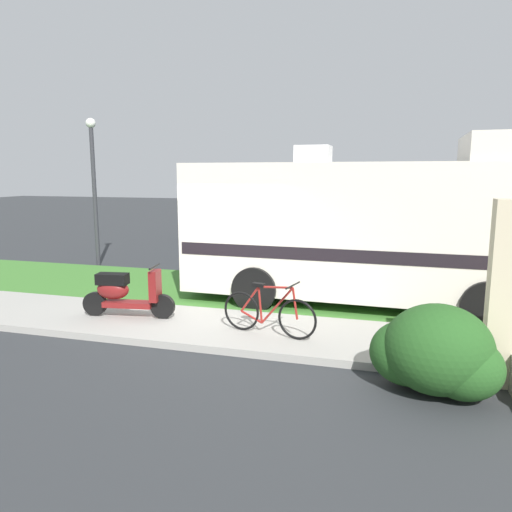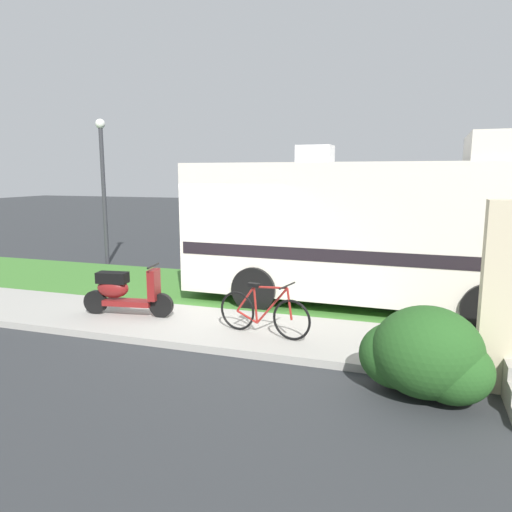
% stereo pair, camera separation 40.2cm
% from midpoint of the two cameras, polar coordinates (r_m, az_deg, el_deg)
% --- Properties ---
extents(ground_plane, '(80.00, 80.00, 0.00)m').
position_cam_midpoint_polar(ground_plane, '(9.70, -3.14, -6.49)').
color(ground_plane, '#2D3033').
extents(sidewalk, '(24.00, 2.00, 0.12)m').
position_cam_midpoint_polar(sidewalk, '(8.63, -6.09, -8.20)').
color(sidewalk, '#9E9B93').
rests_on(sidewalk, ground).
extents(grass_strip, '(24.00, 3.40, 0.08)m').
position_cam_midpoint_polar(grass_strip, '(11.05, -0.28, -4.24)').
color(grass_strip, '#3D752D').
rests_on(grass_strip, ground).
extents(motorhome_rv, '(7.24, 2.74, 3.41)m').
position_cam_midpoint_polar(motorhome_rv, '(10.08, 14.58, 3.23)').
color(motorhome_rv, silver).
rests_on(motorhome_rv, ground).
extents(scooter, '(1.73, 0.55, 0.97)m').
position_cam_midpoint_polar(scooter, '(9.16, -14.09, -4.04)').
color(scooter, black).
rests_on(scooter, ground).
extents(bicycle, '(1.64, 0.54, 0.88)m').
position_cam_midpoint_polar(bicycle, '(7.85, 2.37, -6.70)').
color(bicycle, black).
rests_on(bicycle, ground).
extents(pickup_truck_near, '(5.40, 2.21, 1.81)m').
position_cam_midpoint_polar(pickup_truck_near, '(14.97, 14.62, 2.74)').
color(pickup_truck_near, '#1E478C').
rests_on(pickup_truck_near, ground).
extents(pickup_truck_far, '(5.79, 2.22, 1.73)m').
position_cam_midpoint_polar(pickup_truck_far, '(18.45, 6.30, 4.17)').
color(pickup_truck_far, '#1E478C').
rests_on(pickup_truck_far, ground).
extents(bush_by_porch, '(1.57, 1.18, 1.11)m').
position_cam_midpoint_polar(bush_by_porch, '(6.37, 21.05, -10.99)').
color(bush_by_porch, '#23511E').
rests_on(bush_by_porch, ground).
extents(street_lamp_post, '(0.28, 0.28, 4.25)m').
position_cam_midpoint_polar(street_lamp_post, '(14.98, -16.86, 8.85)').
color(street_lamp_post, '#333338').
rests_on(street_lamp_post, ground).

